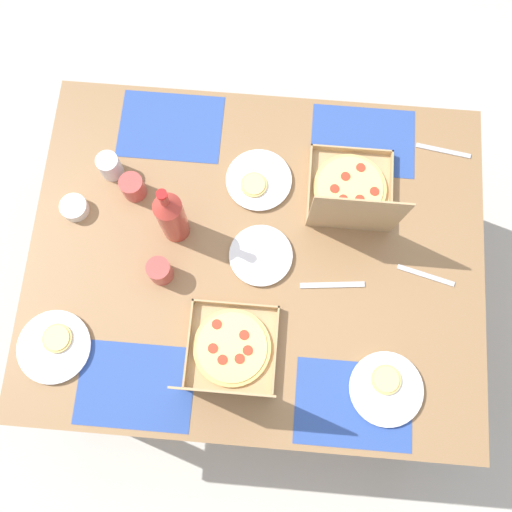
% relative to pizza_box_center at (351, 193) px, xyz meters
% --- Properties ---
extents(ground_plane, '(6.00, 6.00, 0.00)m').
position_rel_pizza_box_center_xyz_m(ground_plane, '(0.30, 0.23, -0.77)').
color(ground_plane, beige).
extents(dining_table, '(1.50, 1.19, 0.73)m').
position_rel_pizza_box_center_xyz_m(dining_table, '(0.30, 0.23, -0.14)').
color(dining_table, '#3F3328').
rests_on(dining_table, ground_plane).
extents(placemat_near_left, '(0.36, 0.26, 0.00)m').
position_rel_pizza_box_center_xyz_m(placemat_near_left, '(-0.04, -0.22, -0.05)').
color(placemat_near_left, '#2D4C9E').
rests_on(placemat_near_left, dining_table).
extents(placemat_near_right, '(0.36, 0.26, 0.00)m').
position_rel_pizza_box_center_xyz_m(placemat_near_right, '(0.64, -0.22, -0.05)').
color(placemat_near_right, '#2D4C9E').
rests_on(placemat_near_right, dining_table).
extents(placemat_far_left, '(0.36, 0.26, 0.00)m').
position_rel_pizza_box_center_xyz_m(placemat_far_left, '(-0.04, 0.67, -0.05)').
color(placemat_far_left, '#2D4C9E').
rests_on(placemat_far_left, dining_table).
extents(placemat_far_right, '(0.36, 0.26, 0.00)m').
position_rel_pizza_box_center_xyz_m(placemat_far_right, '(0.64, 0.67, -0.05)').
color(placemat_far_right, '#2D4C9E').
rests_on(placemat_far_right, dining_table).
extents(pizza_box_center, '(0.28, 0.31, 0.32)m').
position_rel_pizza_box_center_xyz_m(pizza_box_center, '(0.00, 0.00, 0.00)').
color(pizza_box_center, tan).
rests_on(pizza_box_center, dining_table).
extents(pizza_box_corner_left, '(0.28, 0.29, 0.32)m').
position_rel_pizza_box_center_xyz_m(pizza_box_corner_left, '(0.35, 0.56, -0.00)').
color(pizza_box_corner_left, tan).
rests_on(pizza_box_corner_left, dining_table).
extents(plate_far_left, '(0.22, 0.22, 0.03)m').
position_rel_pizza_box_center_xyz_m(plate_far_left, '(0.31, -0.04, -0.04)').
color(plate_far_left, white).
rests_on(plate_far_left, dining_table).
extents(plate_middle, '(0.21, 0.21, 0.02)m').
position_rel_pizza_box_center_xyz_m(plate_middle, '(0.28, 0.23, -0.04)').
color(plate_middle, white).
rests_on(plate_middle, dining_table).
extents(plate_far_right, '(0.23, 0.23, 0.03)m').
position_rel_pizza_box_center_xyz_m(plate_far_right, '(-0.14, 0.62, -0.04)').
color(plate_far_right, white).
rests_on(plate_far_right, dining_table).
extents(plate_near_right, '(0.23, 0.23, 0.03)m').
position_rel_pizza_box_center_xyz_m(plate_near_right, '(0.90, 0.57, -0.04)').
color(plate_near_right, white).
rests_on(plate_near_right, dining_table).
extents(soda_bottle, '(0.09, 0.09, 0.32)m').
position_rel_pizza_box_center_xyz_m(soda_bottle, '(0.57, 0.16, 0.08)').
color(soda_bottle, '#B2382D').
rests_on(soda_bottle, dining_table).
extents(cup_dark, '(0.08, 0.08, 0.09)m').
position_rel_pizza_box_center_xyz_m(cup_dark, '(0.81, -0.03, -0.00)').
color(cup_dark, silver).
rests_on(cup_dark, dining_table).
extents(cup_clear_right, '(0.08, 0.08, 0.09)m').
position_rel_pizza_box_center_xyz_m(cup_clear_right, '(0.60, 0.31, -0.00)').
color(cup_clear_right, '#BF4742').
rests_on(cup_clear_right, dining_table).
extents(cup_red, '(0.08, 0.08, 0.09)m').
position_rel_pizza_box_center_xyz_m(cup_red, '(0.72, 0.03, -0.01)').
color(cup_red, '#BF4742').
rests_on(cup_red, dining_table).
extents(condiment_bowl, '(0.09, 0.09, 0.04)m').
position_rel_pizza_box_center_xyz_m(condiment_bowl, '(0.92, 0.11, -0.03)').
color(condiment_bowl, white).
rests_on(condiment_bowl, dining_table).
extents(fork_by_far_right, '(0.19, 0.04, 0.00)m').
position_rel_pizza_box_center_xyz_m(fork_by_far_right, '(-0.32, -0.20, -0.05)').
color(fork_by_far_right, '#B7B7BC').
rests_on(fork_by_far_right, dining_table).
extents(fork_by_far_left, '(0.19, 0.06, 0.00)m').
position_rel_pizza_box_center_xyz_m(fork_by_far_left, '(-0.26, 0.25, -0.05)').
color(fork_by_far_left, '#B7B7BC').
rests_on(fork_by_far_left, dining_table).
extents(knife_by_near_left, '(0.21, 0.04, 0.00)m').
position_rel_pizza_box_center_xyz_m(knife_by_near_left, '(0.04, 0.30, -0.05)').
color(knife_by_near_left, '#B7B7BC').
rests_on(knife_by_near_left, dining_table).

